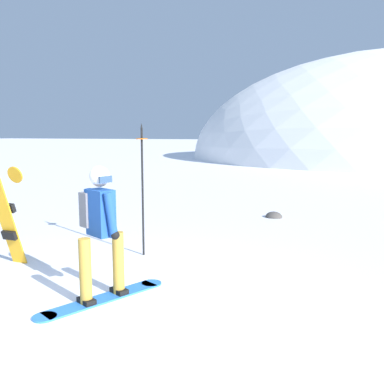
# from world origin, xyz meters

# --- Properties ---
(ground_plane) EXTENTS (300.00, 300.00, 0.00)m
(ground_plane) POSITION_xyz_m (0.00, 0.00, 0.00)
(ground_plane) COLOR white
(snowboarder_main) EXTENTS (0.95, 1.69, 1.71)m
(snowboarder_main) POSITION_xyz_m (-0.15, 0.38, 0.92)
(snowboarder_main) COLOR blue
(snowboarder_main) RESTS_ON ground
(spare_snowboard) EXTENTS (0.28, 0.51, 1.59)m
(spare_snowboard) POSITION_xyz_m (-2.26, 1.02, 0.81)
(spare_snowboard) COLOR orange
(spare_snowboard) RESTS_ON ground
(piste_marker_near) EXTENTS (0.20, 0.20, 2.28)m
(piste_marker_near) POSITION_xyz_m (-0.55, 2.32, 1.29)
(piste_marker_near) COLOR black
(piste_marker_near) RESTS_ON ground
(rock_mid) EXTENTS (0.43, 0.37, 0.30)m
(rock_mid) POSITION_xyz_m (1.02, 6.41, 0.00)
(rock_mid) COLOR #4C4742
(rock_mid) RESTS_ON ground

